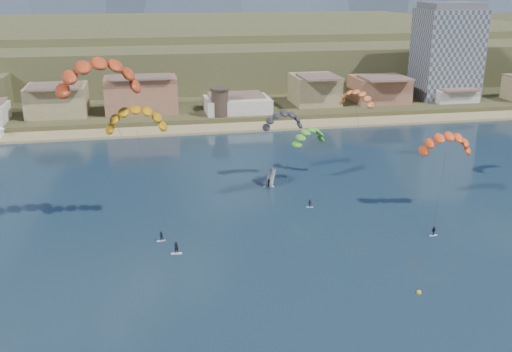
{
  "coord_description": "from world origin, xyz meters",
  "views": [
    {
      "loc": [
        -18.11,
        -60.84,
        41.52
      ],
      "look_at": [
        0.0,
        32.0,
        10.0
      ],
      "focal_mm": 41.72,
      "sensor_mm": 36.0,
      "label": 1
    }
  ],
  "objects_px": {
    "kitesurfer_red": "(98,70)",
    "windsurfer": "(270,181)",
    "kitesurfer_orange": "(447,140)",
    "kitesurfer_green": "(309,134)",
    "buoy": "(419,292)",
    "watchtower": "(220,102)",
    "apartment_tower": "(447,52)",
    "kitesurfer_yellow": "(136,115)"
  },
  "relations": [
    {
      "from": "watchtower",
      "to": "kitesurfer_yellow",
      "type": "xyz_separation_m",
      "value": [
        -24.21,
        -74.52,
        13.27
      ]
    },
    {
      "from": "windsurfer",
      "to": "watchtower",
      "type": "bearing_deg",
      "value": 92.08
    },
    {
      "from": "kitesurfer_orange",
      "to": "buoy",
      "type": "relative_size",
      "value": 26.62
    },
    {
      "from": "kitesurfer_orange",
      "to": "kitesurfer_yellow",
      "type": "bearing_deg",
      "value": 175.97
    },
    {
      "from": "windsurfer",
      "to": "buoy",
      "type": "distance_m",
      "value": 48.69
    },
    {
      "from": "windsurfer",
      "to": "kitesurfer_yellow",
      "type": "bearing_deg",
      "value": -151.19
    },
    {
      "from": "kitesurfer_red",
      "to": "kitesurfer_green",
      "type": "xyz_separation_m",
      "value": [
        39.97,
        16.78,
        -16.61
      ]
    },
    {
      "from": "apartment_tower",
      "to": "windsurfer",
      "type": "bearing_deg",
      "value": -136.44
    },
    {
      "from": "kitesurfer_yellow",
      "to": "buoy",
      "type": "xyz_separation_m",
      "value": [
        37.32,
        -32.92,
        -19.52
      ]
    },
    {
      "from": "watchtower",
      "to": "buoy",
      "type": "distance_m",
      "value": 108.42
    },
    {
      "from": "buoy",
      "to": "apartment_tower",
      "type": "bearing_deg",
      "value": 61.15
    },
    {
      "from": "kitesurfer_green",
      "to": "windsurfer",
      "type": "relative_size",
      "value": 4.25
    },
    {
      "from": "kitesurfer_red",
      "to": "windsurfer",
      "type": "relative_size",
      "value": 8.13
    },
    {
      "from": "kitesurfer_yellow",
      "to": "kitesurfer_green",
      "type": "relative_size",
      "value": 1.33
    },
    {
      "from": "watchtower",
      "to": "buoy",
      "type": "relative_size",
      "value": 12.4
    },
    {
      "from": "apartment_tower",
      "to": "windsurfer",
      "type": "relative_size",
      "value": 8.06
    },
    {
      "from": "buoy",
      "to": "watchtower",
      "type": "bearing_deg",
      "value": 96.96
    },
    {
      "from": "apartment_tower",
      "to": "kitesurfer_yellow",
      "type": "distance_m",
      "value": 136.75
    },
    {
      "from": "kitesurfer_red",
      "to": "kitesurfer_orange",
      "type": "bearing_deg",
      "value": -1.28
    },
    {
      "from": "kitesurfer_orange",
      "to": "buoy",
      "type": "xyz_separation_m",
      "value": [
        -18.14,
        -29.01,
        -13.4
      ]
    },
    {
      "from": "kitesurfer_orange",
      "to": "buoy",
      "type": "height_order",
      "value": "kitesurfer_orange"
    },
    {
      "from": "watchtower",
      "to": "kitesurfer_red",
      "type": "relative_size",
      "value": 0.27
    },
    {
      "from": "apartment_tower",
      "to": "kitesurfer_green",
      "type": "bearing_deg",
      "value": -133.13
    },
    {
      "from": "kitesurfer_orange",
      "to": "apartment_tower",
      "type": "bearing_deg",
      "value": 62.19
    },
    {
      "from": "kitesurfer_yellow",
      "to": "kitesurfer_green",
      "type": "distance_m",
      "value": 38.41
    },
    {
      "from": "watchtower",
      "to": "windsurfer",
      "type": "bearing_deg",
      "value": -87.92
    },
    {
      "from": "watchtower",
      "to": "windsurfer",
      "type": "relative_size",
      "value": 2.16
    },
    {
      "from": "kitesurfer_green",
      "to": "windsurfer",
      "type": "xyz_separation_m",
      "value": [
        -8.23,
        0.28,
        -9.79
      ]
    },
    {
      "from": "kitesurfer_orange",
      "to": "windsurfer",
      "type": "distance_m",
      "value": 36.53
    },
    {
      "from": "kitesurfer_green",
      "to": "apartment_tower",
      "type": "bearing_deg",
      "value": 46.87
    },
    {
      "from": "kitesurfer_orange",
      "to": "kitesurfer_green",
      "type": "distance_m",
      "value": 27.74
    },
    {
      "from": "kitesurfer_green",
      "to": "windsurfer",
      "type": "bearing_deg",
      "value": 178.08
    },
    {
      "from": "apartment_tower",
      "to": "watchtower",
      "type": "distance_m",
      "value": 82.02
    },
    {
      "from": "apartment_tower",
      "to": "buoy",
      "type": "bearing_deg",
      "value": -118.85
    },
    {
      "from": "kitesurfer_green",
      "to": "buoy",
      "type": "xyz_separation_m",
      "value": [
        2.7,
        -47.15,
        -10.93
      ]
    },
    {
      "from": "kitesurfer_orange",
      "to": "kitesurfer_green",
      "type": "relative_size",
      "value": 1.09
    },
    {
      "from": "kitesurfer_yellow",
      "to": "kitesurfer_orange",
      "type": "xyz_separation_m",
      "value": [
        55.46,
        -3.9,
        -6.12
      ]
    },
    {
      "from": "watchtower",
      "to": "kitesurfer_red",
      "type": "distance_m",
      "value": 85.24
    },
    {
      "from": "watchtower",
      "to": "buoy",
      "type": "height_order",
      "value": "watchtower"
    },
    {
      "from": "watchtower",
      "to": "kitesurfer_orange",
      "type": "relative_size",
      "value": 0.47
    },
    {
      "from": "kitesurfer_red",
      "to": "buoy",
      "type": "distance_m",
      "value": 59.18
    },
    {
      "from": "watchtower",
      "to": "windsurfer",
      "type": "height_order",
      "value": "watchtower"
    }
  ]
}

